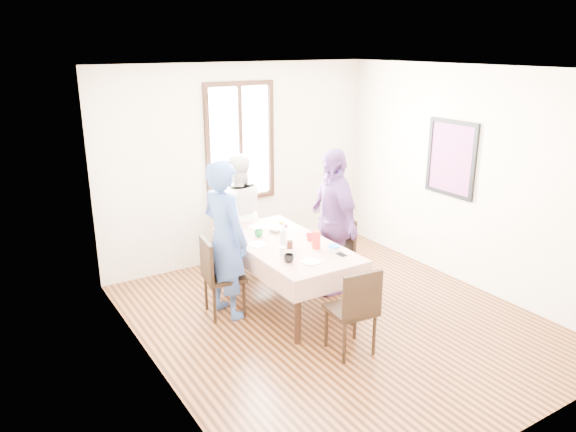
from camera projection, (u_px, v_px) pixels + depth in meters
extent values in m
plane|color=black|center=(336.00, 319.00, 6.07)|extent=(4.50, 4.50, 0.00)
plane|color=beige|center=(240.00, 164.00, 7.48)|extent=(4.00, 0.00, 4.00)
plane|color=beige|center=(470.00, 179.00, 6.67)|extent=(0.00, 4.50, 4.50)
cube|color=black|center=(240.00, 142.00, 7.37)|extent=(1.02, 0.06, 1.62)
cube|color=white|center=(240.00, 142.00, 7.38)|extent=(0.90, 0.02, 1.50)
cube|color=red|center=(451.00, 158.00, 6.85)|extent=(0.04, 0.76, 0.96)
cube|color=black|center=(286.00, 274.00, 6.32)|extent=(0.85, 1.75, 0.75)
cube|color=#590C00|center=(286.00, 244.00, 6.20)|extent=(0.97, 1.87, 0.01)
cube|color=black|center=(224.00, 276.00, 6.07)|extent=(0.48, 0.48, 0.91)
cube|color=black|center=(332.00, 254.00, 6.70)|extent=(0.46, 0.46, 0.91)
cube|color=black|center=(238.00, 238.00, 7.27)|extent=(0.44, 0.44, 0.91)
cube|color=black|center=(351.00, 309.00, 5.32)|extent=(0.46, 0.46, 0.91)
imported|color=#354F93|center=(224.00, 240.00, 5.95)|extent=(0.56, 0.73, 1.78)
imported|color=white|center=(238.00, 214.00, 7.15)|extent=(0.88, 0.75, 1.60)
imported|color=#653E7D|center=(332.00, 221.00, 6.56)|extent=(0.61, 1.10, 1.78)
imported|color=black|center=(289.00, 258.00, 5.65)|extent=(0.11, 0.11, 0.09)
imported|color=red|center=(310.00, 237.00, 6.26)|extent=(0.10, 0.10, 0.09)
imported|color=#0C7226|center=(259.00, 233.00, 6.41)|extent=(0.13, 0.13, 0.08)
imported|color=white|center=(276.00, 229.00, 6.59)|extent=(0.23, 0.23, 0.05)
cube|color=red|center=(316.00, 240.00, 6.00)|extent=(0.07, 0.07, 0.21)
cylinder|color=white|center=(334.00, 249.00, 5.94)|extent=(0.12, 0.12, 0.06)
cylinder|color=black|center=(290.00, 244.00, 6.04)|extent=(0.06, 0.06, 0.09)
cylinder|color=silver|center=(283.00, 251.00, 5.82)|extent=(0.07, 0.07, 0.10)
cube|color=black|center=(341.00, 254.00, 5.87)|extent=(0.07, 0.14, 0.01)
cylinder|color=silver|center=(283.00, 237.00, 6.20)|extent=(0.07, 0.07, 0.15)
cylinder|color=white|center=(257.00, 245.00, 6.14)|extent=(0.20, 0.20, 0.01)
cylinder|color=white|center=(257.00, 227.00, 6.73)|extent=(0.20, 0.20, 0.01)
cylinder|color=white|center=(311.00, 262.00, 5.67)|extent=(0.20, 0.20, 0.01)
cylinder|color=blue|center=(334.00, 246.00, 5.92)|extent=(0.12, 0.12, 0.01)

